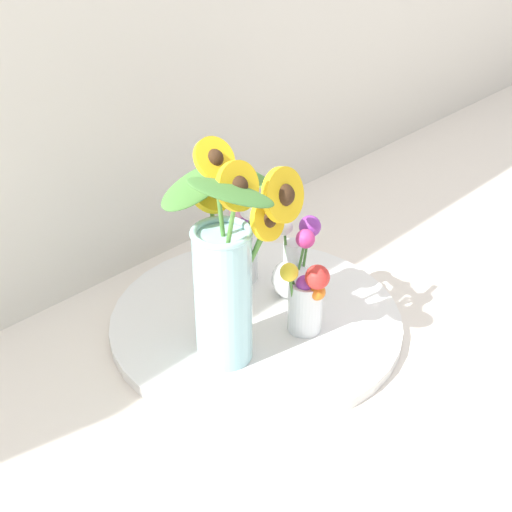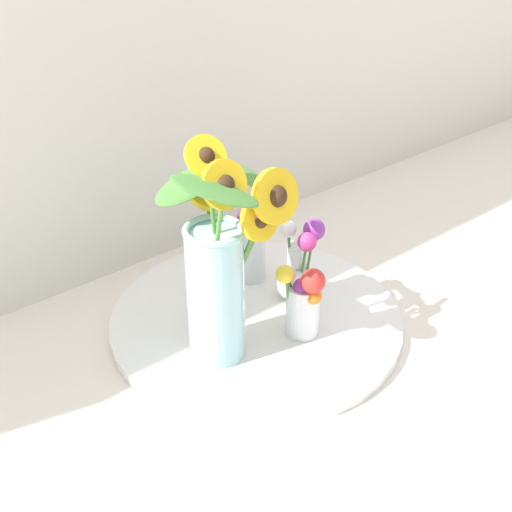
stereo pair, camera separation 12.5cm
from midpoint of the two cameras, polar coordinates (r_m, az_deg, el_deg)
name	(u,v)px [view 2 (the right image)]	position (r m, az deg, el deg)	size (l,w,h in m)	color
ground_plane	(299,339)	(1.31, 6.20, -6.72)	(6.00, 6.00, 0.00)	silver
serving_tray	(256,321)	(1.33, 2.70, -5.27)	(0.54, 0.54, 0.02)	white
mason_jar_sunflowers	(219,270)	(1.14, 0.13, -1.27)	(0.24, 0.22, 0.40)	#9ED1D6
vase_small_center	(301,300)	(1.24, 6.53, -3.65)	(0.08, 0.09, 0.15)	white
vase_bulb_right	(298,269)	(1.33, 6.06, -1.16)	(0.08, 0.10, 0.17)	white
vase_small_back	(250,240)	(1.38, 2.13, 1.21)	(0.06, 0.09, 0.19)	white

